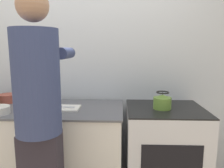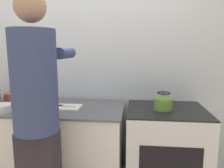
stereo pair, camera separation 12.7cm
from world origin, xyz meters
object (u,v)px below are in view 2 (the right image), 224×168
(bowl_prep, at_px, (1,108))
(oven, at_px, (165,155))
(person, at_px, (37,111))
(cutting_board, at_px, (63,107))
(knife, at_px, (65,106))
(kettle, at_px, (163,102))

(bowl_prep, bearing_deg, oven, 7.69)
(person, bearing_deg, cutting_board, 88.28)
(person, height_order, knife, person)
(kettle, bearing_deg, knife, 179.25)
(person, height_order, bowl_prep, person)
(oven, xyz_separation_m, cutting_board, (-0.97, -0.02, 0.44))
(oven, relative_size, knife, 4.17)
(oven, relative_size, kettle, 5.54)
(cutting_board, xyz_separation_m, bowl_prep, (-0.50, -0.17, 0.02))
(bowl_prep, bearing_deg, kettle, 6.81)
(knife, bearing_deg, bowl_prep, -149.61)
(knife, bearing_deg, cutting_board, -143.02)
(person, xyz_separation_m, bowl_prep, (-0.49, 0.33, -0.08))
(cutting_board, relative_size, bowl_prep, 1.74)
(oven, distance_m, cutting_board, 1.06)
(oven, relative_size, cutting_board, 2.64)
(kettle, bearing_deg, bowl_prep, -173.19)
(knife, relative_size, kettle, 1.33)
(cutting_board, distance_m, knife, 0.02)
(knife, distance_m, bowl_prep, 0.55)
(person, xyz_separation_m, cutting_board, (0.01, 0.50, -0.11))
(oven, height_order, person, person)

